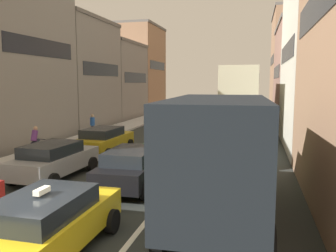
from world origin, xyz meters
The scene contains 15 objects.
sidewalk_left centered at (-6.70, 20.00, 0.07)m, with size 2.60×64.00×0.14m, color #B4B4B4.
lane_stripe_left centered at (-1.70, 20.00, 0.01)m, with size 0.16×60.00×0.01m, color silver.
lane_stripe_right centered at (1.70, 20.00, 0.01)m, with size 0.16×60.00×0.01m, color silver.
building_row_left centered at (-12.00, 21.62, 5.34)m, with size 7.20×43.90×11.68m.
building_row_right centered at (9.90, 21.99, 5.62)m, with size 7.20×43.90×12.39m.
removalist_box_truck centered at (3.70, 3.44, 1.97)m, with size 2.95×7.79×3.58m.
taxi_centre_lane_front centered at (0.13, 0.37, 0.80)m, with size 2.06×4.30×1.66m.
sedan_centre_lane_second centered at (0.16, 5.90, 0.80)m, with size 2.16×4.35×1.49m.
wagon_left_lane_second centered at (-3.43, 6.22, 0.80)m, with size 2.21×4.37×1.49m.
hatchback_centre_lane_third centered at (0.17, 11.22, 0.80)m, with size 2.27×4.40×1.49m.
sedan_left_lane_third centered at (-3.50, 11.26, 0.80)m, with size 2.19×4.37×1.49m.
sedan_right_lane_behind_truck centered at (3.40, 10.78, 0.80)m, with size 2.19×4.37×1.49m.
bus_mid_queue_primary centered at (3.53, 21.00, 2.83)m, with size 2.82×10.51×5.06m.
cyclist_on_sidewalk centered at (-6.43, 9.23, 0.85)m, with size 0.50×1.73×1.72m.
pedestrian_near_kerb centered at (-7.03, 16.94, 0.95)m, with size 0.34×0.48×1.66m.
Camera 1 is at (4.66, -6.24, 3.98)m, focal length 36.94 mm.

